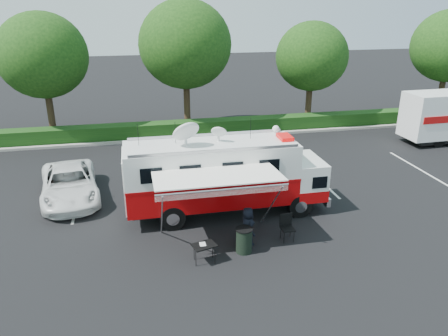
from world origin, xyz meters
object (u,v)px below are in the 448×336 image
Objects in this scene: command_truck at (225,175)px; folding_table at (204,246)px; white_suv at (71,198)px; trash_bin at (244,240)px.

folding_table is (-1.50, -3.61, -1.11)m from command_truck.
command_truck reaches higher than white_suv.
command_truck is 1.60× the size of white_suv.
command_truck is at bearing 67.45° from folding_table.
folding_table is at bearing -112.55° from command_truck.
folding_table is at bearing -166.47° from trash_bin.
white_suv is 8.40m from folding_table.
folding_table is 1.59m from trash_bin.
command_truck is 7.55m from white_suv.
white_suv is at bearing 128.79° from folding_table.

